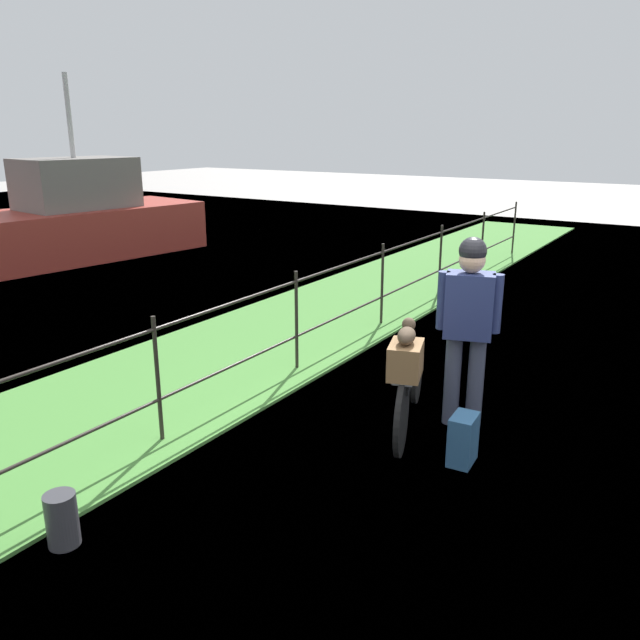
{
  "coord_description": "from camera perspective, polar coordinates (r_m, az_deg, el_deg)",
  "views": [
    {
      "loc": [
        -4.37,
        -1.48,
        2.52
      ],
      "look_at": [
        0.21,
        1.45,
        0.9
      ],
      "focal_mm": 35.75,
      "sensor_mm": 36.0,
      "label": 1
    }
  ],
  "objects": [
    {
      "name": "moored_boat_near",
      "position": [
        14.09,
        -20.66,
        8.3
      ],
      "size": [
        5.11,
        2.65,
        3.59
      ],
      "color": "#9E3328",
      "rests_on": "ground"
    },
    {
      "name": "wooden_crate",
      "position": [
        5.12,
        7.67,
        -3.56
      ],
      "size": [
        0.43,
        0.35,
        0.28
      ],
      "primitive_type": "cube",
      "rotation": [
        0.0,
        0.0,
        0.31
      ],
      "color": "brown",
      "rests_on": "bicycle_main"
    },
    {
      "name": "backpack_on_paving",
      "position": [
        5.19,
        12.68,
        -10.38
      ],
      "size": [
        0.29,
        0.2,
        0.4
      ],
      "primitive_type": "cube",
      "rotation": [
        0.0,
        0.0,
        3.21
      ],
      "color": "#28517A",
      "rests_on": "ground"
    },
    {
      "name": "bicycle_main",
      "position": [
        5.65,
        8.04,
        -6.31
      ],
      "size": [
        1.65,
        0.57,
        0.63
      ],
      "color": "black",
      "rests_on": "ground"
    },
    {
      "name": "ground_plane",
      "position": [
        5.26,
        12.5,
        -12.48
      ],
      "size": [
        60.0,
        60.0,
        0.0
      ],
      "primitive_type": "plane",
      "color": "#9E9993"
    },
    {
      "name": "terrier_dog",
      "position": [
        5.07,
        7.8,
        -1.19
      ],
      "size": [
        0.32,
        0.22,
        0.18
      ],
      "color": "#4C3D2D",
      "rests_on": "wooden_crate"
    },
    {
      "name": "grass_strip",
      "position": [
        6.82,
        -12.95,
        -5.37
      ],
      "size": [
        27.0,
        2.4,
        0.03
      ],
      "primitive_type": "cube",
      "color": "#478438",
      "rests_on": "ground"
    },
    {
      "name": "iron_fence",
      "position": [
        6.05,
        -7.52,
        -1.61
      ],
      "size": [
        18.04,
        0.04,
        1.11
      ],
      "color": "#28231E",
      "rests_on": "ground"
    },
    {
      "name": "mooring_bollard",
      "position": [
        4.49,
        -22.1,
        -16.24
      ],
      "size": [
        0.2,
        0.2,
        0.36
      ],
      "primitive_type": "cylinder",
      "color": "#38383D",
      "rests_on": "ground"
    },
    {
      "name": "cyclist_person",
      "position": [
        5.57,
        13.13,
        0.33
      ],
      "size": [
        0.37,
        0.52,
        1.68
      ],
      "color": "#383D51",
      "rests_on": "ground"
    }
  ]
}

